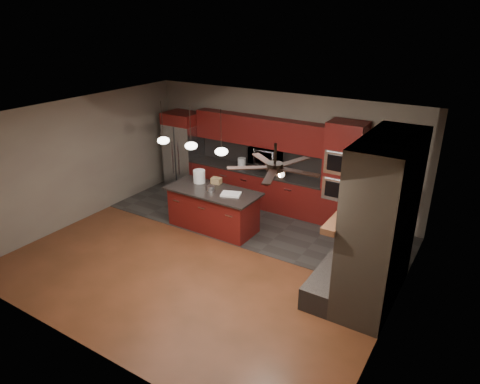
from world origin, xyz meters
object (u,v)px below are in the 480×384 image
Objects in this scene: white_bucket at (199,176)px; kitchen_island at (213,209)px; counter_box at (281,172)px; paint_can at (211,188)px; cardboard_box at (216,181)px; microwave at (265,155)px; counter_bucket at (242,163)px; oven_tower at (343,176)px; refrigerator at (184,151)px; paint_tray at (231,194)px.

kitchen_island is at bearing -22.80° from white_bucket.
kitchen_island is 10.11× the size of counter_box.
white_bucket reaches higher than paint_can.
counter_box is (0.99, 1.25, 0.01)m from cardboard_box.
microwave is at bearing 79.31° from kitchen_island.
counter_bucket is at bearing 80.80° from white_bucket.
microwave reaches higher than kitchen_island.
cardboard_box is at bearing 113.73° from kitchen_island.
counter_bucket is at bearing 179.84° from oven_tower.
counter_bucket is (-0.64, -0.05, -0.28)m from microwave.
cardboard_box is (1.92, -1.22, -0.06)m from refrigerator.
cardboard_box is at bearing -32.43° from refrigerator.
kitchen_island is (2.08, -1.59, -0.58)m from refrigerator.
microwave is at bearing 167.35° from counter_box.
white_bucket is at bearing -120.19° from microwave.
refrigerator is at bearing -177.40° from counter_bucket.
cardboard_box is (-0.16, 0.37, 0.52)m from kitchen_island.
oven_tower is 1.13× the size of kitchen_island.
counter_bucket reaches higher than paint_tray.
paint_can is 0.77× the size of counter_box.
counter_bucket is (-0.77, 1.69, 0.08)m from paint_tray.
microwave reaches higher than paint_tray.
counter_bucket is at bearing 98.72° from paint_can.
refrigerator is 10.05× the size of counter_box.
paint_tray is at bearing -137.61° from oven_tower.
paint_tray is 0.75m from cardboard_box.
counter_bucket reaches higher than paint_can.
oven_tower is 2.50m from paint_tray.
counter_bucket is (1.79, 0.08, -0.03)m from refrigerator.
cardboard_box is at bearing 21.97° from white_bucket.
oven_tower is at bearing 0.76° from counter_box.
refrigerator is 9.60× the size of cardboard_box.
kitchen_island is (-0.35, -1.72, -0.83)m from microwave.
refrigerator is at bearing -179.04° from oven_tower.
cardboard_box reaches higher than paint_can.
white_bucket reaches higher than counter_box.
microwave is at bearing 75.03° from paint_tray.
white_bucket is at bearing -153.12° from oven_tower.
cardboard_box is (0.37, 0.15, -0.08)m from white_bucket.
oven_tower is at bearing 22.98° from paint_tray.
microwave is 2.45m from refrigerator.
refrigerator is (-2.43, -0.13, -0.26)m from microwave.
cardboard_box is at bearing -84.20° from counter_bucket.
white_bucket reaches higher than kitchen_island.
counter_bucket is at bearing 89.65° from cardboard_box.
paint_can is 1.73m from counter_bucket.
microwave is 1.48m from cardboard_box.
microwave reaches higher than cardboard_box.
cardboard_box is (-2.48, -1.30, -0.20)m from oven_tower.
counter_box is at bearing -2.56° from counter_bucket.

